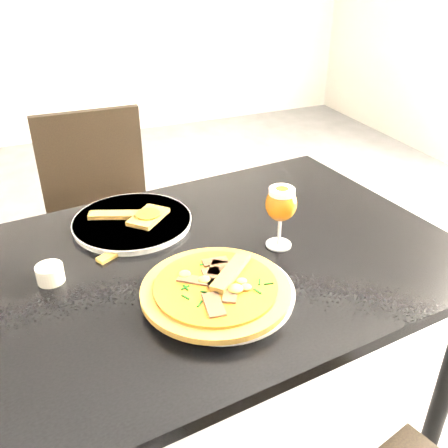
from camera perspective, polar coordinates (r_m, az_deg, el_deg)
name	(u,v)px	position (r m, az deg, el deg)	size (l,w,h in m)	color
ground	(174,437)	(1.76, -5.68, -23.09)	(6.00, 6.00, 0.00)	#505052
dining_table	(204,289)	(1.22, -2.27, -7.41)	(1.27, 0.91, 0.75)	black
chair_far	(103,222)	(1.91, -13.65, 0.18)	(0.41, 0.41, 0.87)	black
plate_main	(222,293)	(1.05, -0.24, -7.87)	(0.30, 0.30, 0.02)	white
pizza	(216,288)	(1.03, -0.92, -7.36)	(0.31, 0.31, 0.03)	olive
plate_second	(132,222)	(1.32, -10.44, 0.24)	(0.30, 0.30, 0.02)	white
crust_scraps	(137,216)	(1.32, -9.91, 0.93)	(0.21, 0.15, 0.02)	olive
loose_crust	(118,251)	(1.21, -12.06, -3.07)	(0.11, 0.03, 0.01)	olive
sauce_cup	(50,273)	(1.15, -19.27, -5.31)	(0.06, 0.06, 0.04)	silver
beer_glass	(281,204)	(1.17, 6.54, 2.27)	(0.07, 0.07, 0.16)	#B2B7BB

